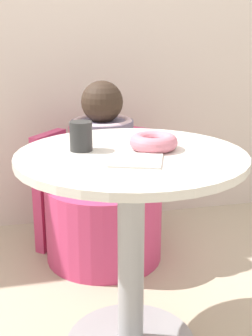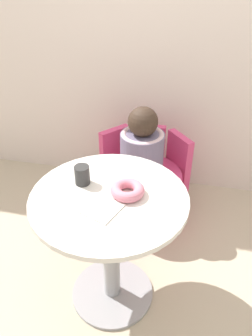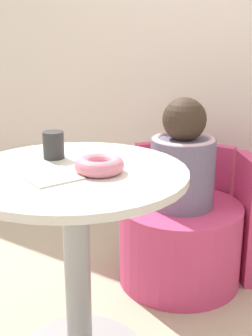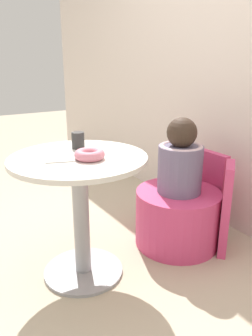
{
  "view_description": "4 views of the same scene",
  "coord_description": "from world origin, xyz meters",
  "px_view_note": "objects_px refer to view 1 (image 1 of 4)",
  "views": [
    {
      "loc": [
        -0.39,
        -1.34,
        1.06
      ],
      "look_at": [
        0.01,
        0.33,
        0.53
      ],
      "focal_mm": 50.0,
      "sensor_mm": 36.0,
      "label": 1
    },
    {
      "loc": [
        0.25,
        -1.11,
        1.58
      ],
      "look_at": [
        -0.07,
        0.34,
        0.59
      ],
      "focal_mm": 35.0,
      "sensor_mm": 36.0,
      "label": 2
    },
    {
      "loc": [
        0.84,
        -1.06,
        1.12
      ],
      "look_at": [
        -0.08,
        0.29,
        0.61
      ],
      "focal_mm": 50.0,
      "sensor_mm": 36.0,
      "label": 3
    },
    {
      "loc": [
        1.41,
        -0.67,
        1.15
      ],
      "look_at": [
        -0.07,
        0.26,
        0.57
      ],
      "focal_mm": 35.0,
      "sensor_mm": 36.0,
      "label": 4
    }
  ],
  "objects_px": {
    "round_table": "(131,215)",
    "cup": "(81,136)",
    "child_figure": "(103,141)",
    "tub_chair": "(104,221)",
    "donut": "(154,142)"
  },
  "relations": [
    {
      "from": "donut",
      "to": "cup",
      "type": "bearing_deg",
      "value": 169.09
    },
    {
      "from": "round_table",
      "to": "cup",
      "type": "relative_size",
      "value": 7.83
    },
    {
      "from": "donut",
      "to": "cup",
      "type": "height_order",
      "value": "cup"
    },
    {
      "from": "child_figure",
      "to": "cup",
      "type": "bearing_deg",
      "value": -106.66
    },
    {
      "from": "child_figure",
      "to": "donut",
      "type": "relative_size",
      "value": 3.11
    },
    {
      "from": "tub_chair",
      "to": "child_figure",
      "type": "bearing_deg",
      "value": -95.36
    },
    {
      "from": "child_figure",
      "to": "tub_chair",
      "type": "bearing_deg",
      "value": 84.64
    },
    {
      "from": "tub_chair",
      "to": "donut",
      "type": "bearing_deg",
      "value": -86.09
    },
    {
      "from": "round_table",
      "to": "tub_chair",
      "type": "distance_m",
      "value": 0.72
    },
    {
      "from": "round_table",
      "to": "cup",
      "type": "xyz_separation_m",
      "value": [
        -0.14,
        0.07,
        0.25
      ]
    },
    {
      "from": "round_table",
      "to": "cup",
      "type": "distance_m",
      "value": 0.29
    },
    {
      "from": "round_table",
      "to": "donut",
      "type": "relative_size",
      "value": 4.69
    },
    {
      "from": "donut",
      "to": "tub_chair",
      "type": "bearing_deg",
      "value": 93.91
    },
    {
      "from": "tub_chair",
      "to": "cup",
      "type": "bearing_deg",
      "value": -106.66
    },
    {
      "from": "child_figure",
      "to": "cup",
      "type": "height_order",
      "value": "child_figure"
    }
  ]
}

